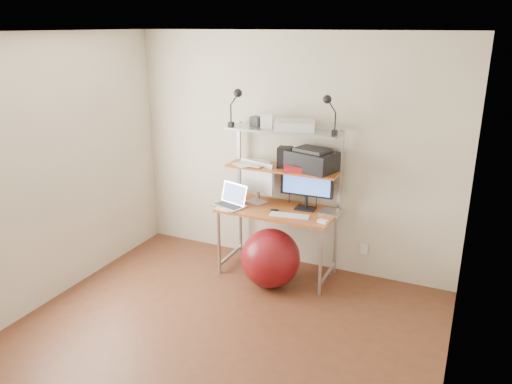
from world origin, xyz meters
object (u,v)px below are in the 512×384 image
laptop (231,201)px  monitor_black (307,183)px  monitor_silver (257,179)px  printer (312,160)px  exercise_ball (270,258)px

laptop → monitor_black: bearing=35.3°
monitor_silver → monitor_black: 0.54m
printer → exercise_ball: 1.08m
monitor_silver → exercise_ball: bearing=-31.0°
laptop → printer: 0.95m
monitor_silver → exercise_ball: size_ratio=0.81×
monitor_black → exercise_ball: monitor_black is taller
printer → exercise_ball: bearing=-105.2°
monitor_silver → printer: printer is taller
laptop → monitor_silver: bearing=64.1°
laptop → exercise_ball: (0.52, -0.16, -0.49)m
monitor_black → laptop: (-0.74, -0.24, -0.23)m
monitor_silver → exercise_ball: (0.32, -0.37, -0.70)m
monitor_silver → monitor_black: monitor_black is taller
monitor_black → printer: printer is taller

